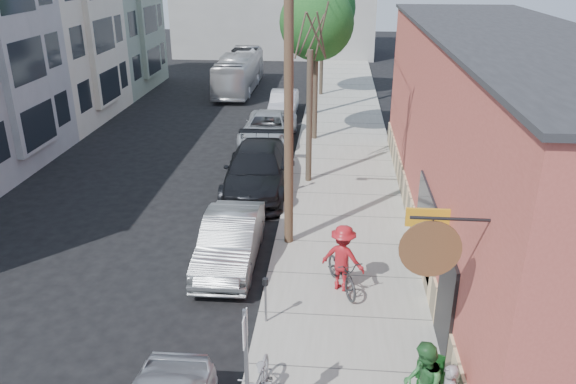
# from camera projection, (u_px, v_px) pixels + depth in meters

# --- Properties ---
(ground) EXTENTS (120.00, 120.00, 0.00)m
(ground) POSITION_uv_depth(u_px,v_px,m) (183.00, 312.00, 14.72)
(ground) COLOR black
(sidewalk) EXTENTS (4.50, 58.00, 0.15)m
(sidewalk) POSITION_uv_depth(u_px,v_px,m) (344.00, 168.00, 24.44)
(sidewalk) COLOR #9D9C92
(sidewalk) RESTS_ON ground
(cafe_building) EXTENTS (6.60, 20.20, 6.61)m
(cafe_building) POSITION_uv_depth(u_px,v_px,m) (502.00, 143.00, 17.30)
(cafe_building) COLOR #B24D42
(cafe_building) RESTS_ON ground
(apartment_row) EXTENTS (6.30, 32.00, 9.00)m
(apartment_row) POSITION_uv_depth(u_px,v_px,m) (8.00, 49.00, 26.75)
(apartment_row) COLOR gray
(apartment_row) RESTS_ON ground
(sign_post) EXTENTS (0.07, 0.45, 2.80)m
(sign_post) POSITION_uv_depth(u_px,v_px,m) (246.00, 361.00, 10.20)
(sign_post) COLOR slate
(sign_post) RESTS_ON sidewalk
(parking_meter_near) EXTENTS (0.14, 0.14, 1.24)m
(parking_meter_near) POSITION_uv_depth(u_px,v_px,m) (266.00, 293.00, 13.80)
(parking_meter_near) COLOR slate
(parking_meter_near) RESTS_ON sidewalk
(parking_meter_far) EXTENTS (0.14, 0.14, 1.24)m
(parking_meter_far) POSITION_uv_depth(u_px,v_px,m) (293.00, 171.00, 21.61)
(parking_meter_far) COLOR slate
(parking_meter_far) RESTS_ON sidewalk
(utility_pole_near) EXTENTS (3.57, 0.28, 10.00)m
(utility_pole_near) POSITION_uv_depth(u_px,v_px,m) (287.00, 78.00, 16.04)
(utility_pole_near) COLOR #503A28
(utility_pole_near) RESTS_ON sidewalk
(utility_pole_far) EXTENTS (1.80, 0.28, 10.00)m
(utility_pole_far) POSITION_uv_depth(u_px,v_px,m) (313.00, 21.00, 30.63)
(utility_pole_far) COLOR #503A28
(utility_pole_far) RESTS_ON sidewalk
(tree_bare) EXTENTS (0.24, 0.24, 5.24)m
(tree_bare) POSITION_uv_depth(u_px,v_px,m) (309.00, 118.00, 21.96)
(tree_bare) COLOR #44392C
(tree_bare) RESTS_ON sidewalk
(tree_leafy_mid) EXTENTS (3.49, 3.49, 7.34)m
(tree_leafy_mid) POSITION_uv_depth(u_px,v_px,m) (317.00, 23.00, 26.11)
(tree_leafy_mid) COLOR #44392C
(tree_leafy_mid) RESTS_ON sidewalk
(tree_leafy_far) EXTENTS (4.11, 4.11, 7.53)m
(tree_leafy_far) POSITION_uv_depth(u_px,v_px,m) (323.00, 8.00, 35.09)
(tree_leafy_far) COLOR #44392C
(tree_leafy_far) RESTS_ON sidewalk
(patio_chair_b) EXTENTS (0.66, 0.66, 0.88)m
(patio_chair_b) POSITION_uv_depth(u_px,v_px,m) (434.00, 377.00, 11.63)
(patio_chair_b) COLOR #0F3613
(patio_chair_b) RESTS_ON sidewalk
(cyclist) EXTENTS (1.41, 1.12, 1.90)m
(cyclist) POSITION_uv_depth(u_px,v_px,m) (343.00, 258.00, 15.16)
(cyclist) COLOR maroon
(cyclist) RESTS_ON sidewalk
(cyclist_bike) EXTENTS (1.35, 2.08, 1.03)m
(cyclist_bike) POSITION_uv_depth(u_px,v_px,m) (342.00, 272.00, 15.33)
(cyclist_bike) COLOR black
(cyclist_bike) RESTS_ON sidewalk
(parked_bike_b) EXTENTS (0.75, 1.92, 0.99)m
(parked_bike_b) POSITION_uv_depth(u_px,v_px,m) (260.00, 383.00, 11.37)
(parked_bike_b) COLOR slate
(parked_bike_b) RESTS_ON sidewalk
(car_1) EXTENTS (1.67, 4.62, 1.51)m
(car_1) POSITION_uv_depth(u_px,v_px,m) (230.00, 241.00, 16.81)
(car_1) COLOR gray
(car_1) RESTS_ON ground
(car_2) EXTENTS (2.65, 6.04, 1.72)m
(car_2) POSITION_uv_depth(u_px,v_px,m) (257.00, 170.00, 22.06)
(car_2) COLOR black
(car_2) RESTS_ON ground
(car_3) EXTENTS (2.57, 5.37, 1.48)m
(car_3) POSITION_uv_depth(u_px,v_px,m) (268.00, 128.00, 27.76)
(car_3) COLOR #B8BCC0
(car_3) RESTS_ON ground
(car_4) EXTENTS (1.51, 4.27, 1.40)m
(car_4) POSITION_uv_depth(u_px,v_px,m) (284.00, 103.00, 32.60)
(car_4) COLOR #ABABB3
(car_4) RESTS_ON ground
(bus) EXTENTS (2.16, 9.18, 2.56)m
(bus) POSITION_uv_depth(u_px,v_px,m) (239.00, 72.00, 38.48)
(bus) COLOR silver
(bus) RESTS_ON ground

